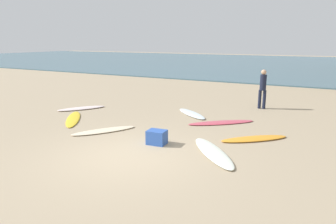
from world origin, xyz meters
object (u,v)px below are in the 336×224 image
at_px(surfboard_2, 221,123).
at_px(surfboard_3, 213,152).
at_px(surfboard_4, 73,119).
at_px(beachgoer_near, 263,87).
at_px(surfboard_5, 192,114).
at_px(beach_cooler, 157,137).
at_px(surfboard_1, 254,139).
at_px(surfboard_0, 82,108).
at_px(surfboard_6, 104,131).

distance_m(surfboard_2, surfboard_3, 3.24).
height_order(surfboard_3, surfboard_4, surfboard_3).
bearing_deg(beachgoer_near, surfboard_5, 44.64).
bearing_deg(beach_cooler, surfboard_1, 35.32).
distance_m(surfboard_0, beach_cooler, 5.96).
bearing_deg(surfboard_6, surfboard_3, -150.09).
bearing_deg(surfboard_1, beachgoer_near, -32.67).
bearing_deg(surfboard_0, surfboard_2, 40.05).
bearing_deg(surfboard_2, beach_cooler, 122.92).
height_order(surfboard_2, surfboard_4, surfboard_4).
xyz_separation_m(surfboard_4, surfboard_5, (3.76, 2.91, 0.01)).
height_order(surfboard_5, surfboard_6, surfboard_5).
xyz_separation_m(surfboard_3, surfboard_5, (-2.33, 3.88, 0.01)).
distance_m(surfboard_0, surfboard_5, 4.97).
relative_size(surfboard_0, surfboard_4, 0.82).
bearing_deg(surfboard_0, beach_cooler, 9.07).
height_order(surfboard_0, surfboard_6, surfboard_0).
height_order(surfboard_1, beachgoer_near, beachgoer_near).
bearing_deg(beachgoer_near, surfboard_1, 95.80).
relative_size(surfboard_6, beach_cooler, 4.03).
distance_m(surfboard_1, surfboard_5, 3.74).
relative_size(surfboard_0, beachgoer_near, 1.19).
xyz_separation_m(surfboard_3, beachgoer_near, (-0.01, 6.44, 0.94)).
height_order(surfboard_3, surfboard_6, surfboard_3).
xyz_separation_m(surfboard_0, surfboard_1, (7.85, -0.82, -0.00)).
relative_size(surfboard_2, beach_cooler, 4.67).
bearing_deg(surfboard_5, surfboard_1, -85.41).
relative_size(surfboard_3, beachgoer_near, 1.44).
bearing_deg(surfboard_3, surfboard_2, -115.99).
xyz_separation_m(surfboard_3, surfboard_6, (-3.99, 0.26, -0.01)).
bearing_deg(beachgoer_near, surfboard_4, 38.85).
xyz_separation_m(surfboard_6, beachgoer_near, (3.98, 6.18, 0.95)).
height_order(surfboard_1, surfboard_2, surfboard_1).
distance_m(surfboard_1, surfboard_2, 2.08).
bearing_deg(surfboard_4, surfboard_6, 122.70).
height_order(surfboard_0, beach_cooler, beach_cooler).
relative_size(surfboard_1, beachgoer_near, 1.26).
distance_m(surfboard_1, beachgoer_near, 4.86).
height_order(surfboard_4, surfboard_6, surfboard_6).
height_order(surfboard_4, beachgoer_near, beachgoer_near).
xyz_separation_m(surfboard_0, surfboard_3, (7.13, -2.55, -0.00)).
bearing_deg(surfboard_1, surfboard_5, 13.33).
distance_m(surfboard_1, beach_cooler, 3.05).
bearing_deg(surfboard_5, surfboard_2, -76.17).
bearing_deg(surfboard_0, surfboard_1, 28.77).
relative_size(surfboard_5, surfboard_6, 0.94).
distance_m(surfboard_4, surfboard_5, 4.76).
relative_size(surfboard_5, beachgoer_near, 1.18).
xyz_separation_m(surfboard_0, beachgoer_near, (7.12, 3.89, 0.94)).
xyz_separation_m(surfboard_2, beachgoer_near, (0.79, 3.30, 0.95)).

